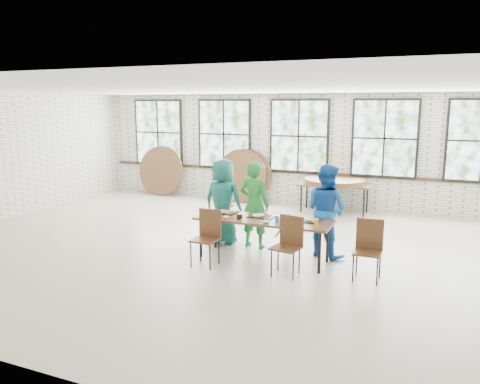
% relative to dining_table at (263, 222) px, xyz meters
% --- Properties ---
extents(room, '(12.00, 12.00, 12.00)m').
position_rel_dining_table_xyz_m(room, '(-0.72, 4.70, 1.14)').
color(room, beige).
rests_on(room, ground).
extents(dining_table, '(2.41, 0.82, 0.74)m').
position_rel_dining_table_xyz_m(dining_table, '(0.00, 0.00, 0.00)').
color(dining_table, brown).
rests_on(dining_table, ground).
extents(chair_near_left, '(0.44, 0.42, 0.95)m').
position_rel_dining_table_xyz_m(chair_near_left, '(-0.79, -0.59, -0.13)').
color(chair_near_left, '#4F311A').
rests_on(chair_near_left, ground).
extents(chair_near_right, '(0.49, 0.48, 0.95)m').
position_rel_dining_table_xyz_m(chair_near_right, '(0.62, -0.50, -0.13)').
color(chair_near_right, '#4F311A').
rests_on(chair_near_right, ground).
extents(chair_spare, '(0.42, 0.41, 0.95)m').
position_rel_dining_table_xyz_m(chair_spare, '(1.83, -0.22, -0.13)').
color(chair_spare, '#4F311A').
rests_on(chair_spare, ground).
extents(adult_teal, '(0.85, 0.59, 1.68)m').
position_rel_dining_table_xyz_m(adult_teal, '(-1.08, 0.65, 0.15)').
color(adult_teal, '#1C6D62').
rests_on(adult_teal, ground).
extents(adult_green, '(0.65, 0.47, 1.67)m').
position_rel_dining_table_xyz_m(adult_green, '(-0.42, 0.65, 0.15)').
color(adult_green, '#228133').
rests_on(adult_green, ground).
extents(toddler, '(0.52, 0.36, 0.73)m').
position_rel_dining_table_xyz_m(toddler, '(0.25, 0.65, -0.33)').
color(toddler, '#121F3A').
rests_on(toddler, ground).
extents(adult_blue, '(1.00, 0.91, 1.68)m').
position_rel_dining_table_xyz_m(adult_blue, '(0.95, 0.65, 0.15)').
color(adult_blue, '#1856AB').
rests_on(adult_blue, ground).
extents(storage_table, '(1.85, 0.89, 0.74)m').
position_rel_dining_table_xyz_m(storage_table, '(0.39, 4.15, -0.00)').
color(storage_table, brown).
rests_on(storage_table, ground).
extents(tabletop_clutter, '(2.06, 0.62, 0.11)m').
position_rel_dining_table_xyz_m(tabletop_clutter, '(0.09, -0.01, 0.08)').
color(tabletop_clutter, black).
rests_on(tabletop_clutter, dining_table).
extents(round_tops_stacked, '(1.50, 1.50, 0.13)m').
position_rel_dining_table_xyz_m(round_tops_stacked, '(0.39, 4.15, 0.12)').
color(round_tops_stacked, brown).
rests_on(round_tops_stacked, storage_table).
extents(round_tops_leaning, '(4.25, 0.40, 1.49)m').
position_rel_dining_table_xyz_m(round_tops_leaning, '(-3.14, 4.48, 0.05)').
color(round_tops_leaning, brown).
rests_on(round_tops_leaning, ground).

